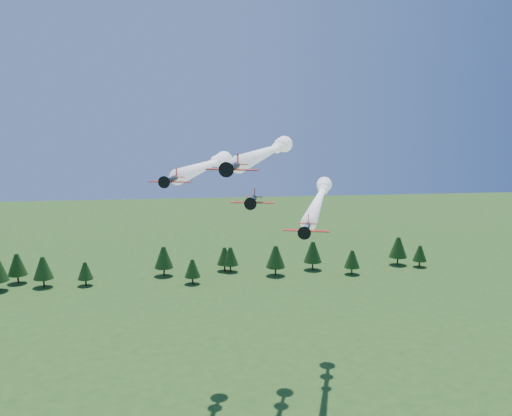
{
  "coord_description": "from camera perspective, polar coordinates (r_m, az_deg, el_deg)",
  "views": [
    {
      "loc": [
        -8.08,
        -85.17,
        57.47
      ],
      "look_at": [
        2.68,
        0.0,
        43.04
      ],
      "focal_mm": 40.0,
      "sensor_mm": 36.0,
      "label": 1
    }
  ],
  "objects": [
    {
      "name": "treeline",
      "position": [
        201.94,
        -7.04,
        -5.17
      ],
      "size": [
        170.85,
        22.04,
        11.98
      ],
      "color": "#382314",
      "rests_on": "ground"
    },
    {
      "name": "plane_right",
      "position": [
        119.45,
        6.4,
        1.12
      ],
      "size": [
        21.45,
        57.77,
        3.7
      ],
      "rotation": [
        0.0,
        0.0,
        -0.3
      ],
      "color": "black",
      "rests_on": "ground"
    },
    {
      "name": "plane_lead",
      "position": [
        108.83,
        1.41,
        5.75
      ],
      "size": [
        21.8,
        57.98,
        3.7
      ],
      "rotation": [
        0.0,
        0.0,
        -0.3
      ],
      "color": "black",
      "rests_on": "ground"
    },
    {
      "name": "plane_slot",
      "position": [
        93.69,
        -0.34,
        0.78
      ],
      "size": [
        7.32,
        8.05,
        2.56
      ],
      "rotation": [
        0.0,
        0.0,
        -0.22
      ],
      "color": "black",
      "rests_on": "ground"
    },
    {
      "name": "plane_left",
      "position": [
        112.45,
        -4.69,
        4.36
      ],
      "size": [
        16.17,
        44.49,
        3.7
      ],
      "rotation": [
        0.0,
        0.0,
        -0.27
      ],
      "color": "black",
      "rests_on": "ground"
    }
  ]
}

